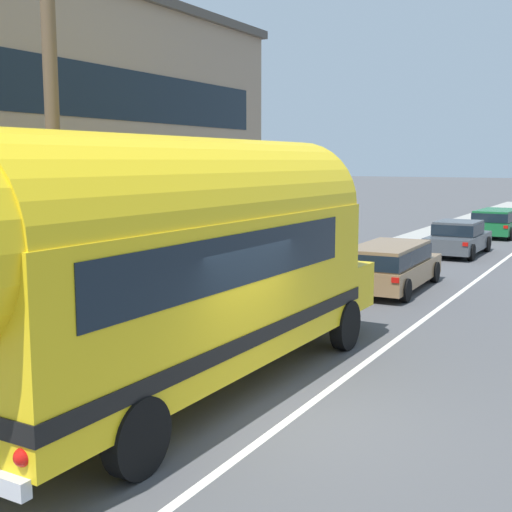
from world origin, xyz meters
name	(u,v)px	position (x,y,z in m)	size (l,w,h in m)	color
ground_plane	(290,419)	(0.00, 0.00, 0.00)	(300.00, 300.00, 0.00)	#4C4C4F
lane_markings	(410,282)	(-1.75, 12.00, 0.00)	(3.92, 80.00, 0.01)	silver
sidewalk_slab	(296,281)	(-4.75, 10.00, 0.07)	(1.91, 90.00, 0.15)	#9E9B93
utility_pole	(52,120)	(-4.31, -0.23, 4.42)	(1.80, 0.24, 8.50)	brown
painted_bus	(171,257)	(-1.91, -0.27, 2.30)	(2.70, 10.94, 4.12)	yellow
car_lead	(390,263)	(-1.90, 10.37, 0.80)	(2.03, 4.88, 1.37)	olive
car_second	(458,237)	(-1.89, 19.02, 0.73)	(1.92, 4.42, 1.37)	#474C51
car_third	(498,221)	(-1.68, 26.62, 0.80)	(2.10, 4.67, 1.37)	#196633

